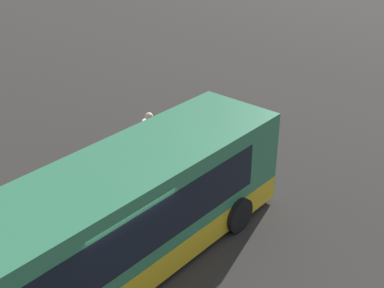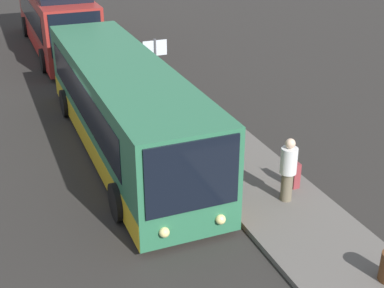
{
  "view_description": "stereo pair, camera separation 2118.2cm",
  "coord_description": "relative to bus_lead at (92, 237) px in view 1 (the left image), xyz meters",
  "views": [
    {
      "loc": [
        -5.98,
        -7.69,
        8.74
      ],
      "look_at": [
        3.96,
        0.79,
        1.86
      ],
      "focal_mm": 50.0,
      "sensor_mm": 36.0,
      "label": 1
    },
    {
      "loc": [
        14.76,
        -3.58,
        7.41
      ],
      "look_at": [
        3.96,
        0.79,
        1.86
      ],
      "focal_mm": 50.0,
      "sensor_mm": 36.0,
      "label": 2
    }
  ],
  "objects": [
    {
      "name": "suitcase",
      "position": [
        4.26,
        3.5,
        -0.89
      ],
      "size": [
        0.41,
        0.2,
        0.96
      ],
      "color": "maroon",
      "rests_on": "platform"
    },
    {
      "name": "platform",
      "position": [
        0.17,
        2.74,
        -1.32
      ],
      "size": [
        20.0,
        2.65,
        0.14
      ],
      "color": "#605B56",
      "rests_on": "ground"
    },
    {
      "name": "bus_lead",
      "position": [
        0.0,
        0.0,
        0.0
      ],
      "size": [
        11.33,
        2.77,
        2.8
      ],
      "color": "#2D704C",
      "rests_on": "ground"
    },
    {
      "name": "ground",
      "position": [
        0.17,
        -0.19,
        -1.39
      ],
      "size": [
        80.0,
        80.0,
        0.0
      ],
      "primitive_type": "plane",
      "color": "#2B2826"
    },
    {
      "name": "trash_bin",
      "position": [
        8.36,
        3.26,
        -0.92
      ],
      "size": [
        0.44,
        0.44,
        0.65
      ],
      "color": "#593319",
      "rests_on": "platform"
    },
    {
      "name": "passenger_waiting",
      "position": [
        1.0,
        1.95,
        -0.42
      ],
      "size": [
        0.59,
        0.42,
        1.57
      ],
      "rotation": [
        0.0,
        0.0,
        1.53
      ],
      "color": "#2D2D33",
      "rests_on": "platform"
    },
    {
      "name": "passenger_boarding",
      "position": [
        4.82,
        2.94,
        -0.32
      ],
      "size": [
        0.59,
        0.59,
        1.74
      ],
      "rotation": [
        0.0,
        0.0,
        -2.58
      ],
      "color": "#6B604C",
      "rests_on": "platform"
    }
  ]
}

